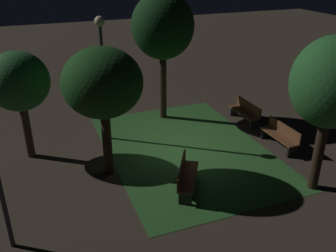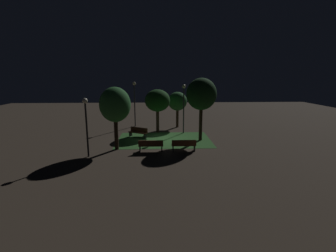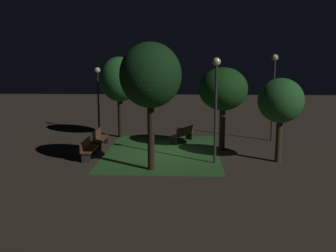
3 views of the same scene
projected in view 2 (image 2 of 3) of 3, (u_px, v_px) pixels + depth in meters
The scene contains 12 objects.
ground_plane at pixel (166, 139), 21.86m from camera, with size 60.00×60.00×0.00m, color #3D3328.
grass_lawn at pixel (164, 140), 21.65m from camera, with size 8.01×5.56×0.01m, color #2D6028.
bench_by_lamp at pixel (151, 145), 18.21m from camera, with size 1.80×0.48×0.88m.
bench_front_left at pixel (184, 145), 18.31m from camera, with size 1.80×0.48×0.88m.
bench_path_side at pixel (138, 132), 22.47m from camera, with size 1.80×1.31×0.88m.
tree_lawn_side at pixel (177, 102), 26.42m from camera, with size 2.03×2.03×3.79m.
tree_back_left at pixel (115, 105), 18.21m from camera, with size 2.29×2.29×4.69m.
tree_right_canopy at pixel (201, 94), 20.73m from camera, with size 2.54×2.54×5.31m.
tree_left_canopy at pixel (157, 101), 23.96m from camera, with size 2.43×2.43×4.19m.
lamp_post_path_center at pixel (134, 97), 26.77m from camera, with size 0.36×0.36×4.83m.
lamp_post_plaza_west at pixel (86, 117), 16.64m from camera, with size 0.36×0.36×4.04m.
lamp_post_near_wall at pixel (184, 101), 23.53m from camera, with size 0.36×0.36×4.67m.
Camera 2 is at (-0.72, -21.18, 5.51)m, focal length 26.61 mm.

